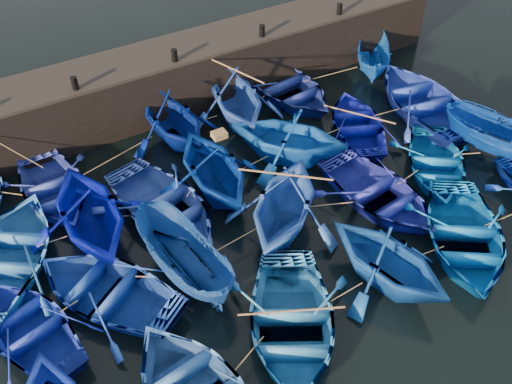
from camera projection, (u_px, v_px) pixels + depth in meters
ground at (306, 267)px, 18.32m from camera, size 120.00×120.00×0.00m
quay_wall at (169, 80)px, 24.06m from camera, size 26.00×2.50×2.50m
quay_top at (166, 52)px, 23.16m from camera, size 26.00×2.50×0.12m
bollard_1 at (75, 83)px, 20.92m from camera, size 0.24×0.24×0.50m
bollard_2 at (174, 55)px, 22.38m from camera, size 0.24×0.24×0.50m
bollard_3 at (262, 31)px, 23.84m from camera, size 0.24×0.24×0.50m
bollard_4 at (339, 9)px, 25.30m from camera, size 0.24×0.24×0.50m
boat_1 at (53, 188)px, 20.31m from camera, size 3.47×4.74×0.96m
boat_2 at (172, 118)px, 22.30m from camera, size 4.13×4.65×2.25m
boat_3 at (236, 96)px, 23.26m from camera, size 4.74×5.24×2.40m
boat_4 at (286, 87)px, 24.93m from camera, size 4.48×5.75×1.09m
boat_5 at (374, 58)px, 26.31m from camera, size 3.61×4.05×1.53m
boat_6 at (8, 257)px, 17.88m from camera, size 6.30×6.74×1.14m
boat_7 at (89, 211)px, 18.38m from camera, size 4.24×4.89×2.53m
boat_8 at (163, 206)px, 19.58m from camera, size 4.83×5.94×1.09m
boat_9 at (213, 167)px, 20.07m from camera, size 4.13×4.73×2.39m
boat_10 at (289, 135)px, 21.39m from camera, size 5.94×5.97×2.38m
boat_11 at (358, 124)px, 23.14m from camera, size 4.54×5.20×0.90m
boat_12 at (423, 100)px, 24.14m from camera, size 4.88×6.27×1.19m
boat_13 at (30, 327)px, 16.16m from camera, size 4.09×4.93×0.89m
boat_14 at (107, 289)px, 17.05m from camera, size 5.68×6.07×1.02m
boat_15 at (183, 259)px, 17.44m from camera, size 2.38×4.66×1.72m
boat_16 at (284, 203)px, 18.74m from camera, size 6.06×6.01×2.41m
boat_17 at (379, 193)px, 20.07m from camera, size 4.18×5.38×1.03m
boat_18 at (436, 164)px, 21.30m from camera, size 5.16×5.47×0.92m
boat_19 at (499, 139)px, 21.74m from camera, size 3.68×4.80×1.75m
boat_22 at (291, 323)px, 16.15m from camera, size 5.83×6.41×1.09m
boat_23 at (388, 259)px, 17.11m from camera, size 4.58×5.01×2.23m
boat_24 at (464, 236)px, 18.56m from camera, size 5.96×6.37×1.08m
wooden_crate at (219, 135)px, 19.28m from camera, size 0.49×0.39×0.22m
mooring_ropes at (238, 155)px, 21.02m from camera, size 17.92×12.14×2.10m
loose_oars at (294, 155)px, 19.72m from camera, size 9.76×11.99×1.57m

